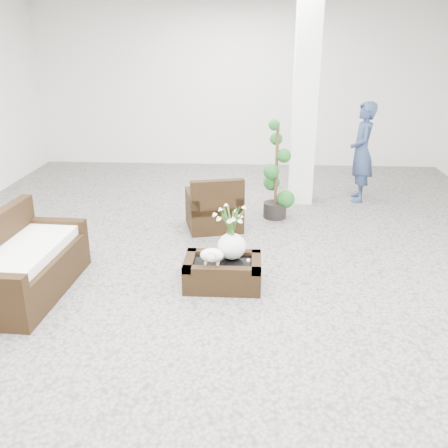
# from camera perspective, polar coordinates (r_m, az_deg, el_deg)

# --- Properties ---
(ground) EXTENTS (11.00, 11.00, 0.00)m
(ground) POSITION_cam_1_polar(r_m,az_deg,el_deg) (6.49, 0.05, -4.82)
(ground) COLOR gray
(ground) RESTS_ON ground
(column) EXTENTS (0.40, 0.40, 3.50)m
(column) POSITION_cam_1_polar(r_m,az_deg,el_deg) (8.75, 9.24, 13.59)
(column) COLOR white
(column) RESTS_ON ground
(coffee_table) EXTENTS (0.90, 0.60, 0.31)m
(coffee_table) POSITION_cam_1_polar(r_m,az_deg,el_deg) (5.94, -0.14, -5.69)
(coffee_table) COLOR black
(coffee_table) RESTS_ON ground
(sheep_figurine) EXTENTS (0.28, 0.23, 0.21)m
(sheep_figurine) POSITION_cam_1_polar(r_m,az_deg,el_deg) (5.74, -1.40, -3.76)
(sheep_figurine) COLOR white
(sheep_figurine) RESTS_ON coffee_table
(planter_narcissus) EXTENTS (0.44, 0.44, 0.80)m
(planter_narcissus) POSITION_cam_1_polar(r_m,az_deg,el_deg) (5.80, 0.90, -0.34)
(planter_narcissus) COLOR white
(planter_narcissus) RESTS_ON coffee_table
(tealight) EXTENTS (0.04, 0.04, 0.03)m
(tealight) POSITION_cam_1_polar(r_m,az_deg,el_deg) (5.87, 2.80, -4.17)
(tealight) COLOR white
(tealight) RESTS_ON coffee_table
(armchair) EXTENTS (0.96, 0.94, 0.85)m
(armchair) POSITION_cam_1_polar(r_m,az_deg,el_deg) (7.64, -1.18, 2.61)
(armchair) COLOR black
(armchair) RESTS_ON ground
(loveseat) EXTENTS (0.91, 1.76, 0.92)m
(loveseat) POSITION_cam_1_polar(r_m,az_deg,el_deg) (6.09, -21.79, -3.45)
(loveseat) COLOR black
(loveseat) RESTS_ON ground
(topiary) EXTENTS (0.42, 0.42, 1.57)m
(topiary) POSITION_cam_1_polar(r_m,az_deg,el_deg) (8.01, 6.01, 6.08)
(topiary) COLOR #184B19
(topiary) RESTS_ON ground
(shopper) EXTENTS (0.48, 0.68, 1.76)m
(shopper) POSITION_cam_1_polar(r_m,az_deg,el_deg) (9.19, 15.50, 7.91)
(shopper) COLOR navy
(shopper) RESTS_ON ground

